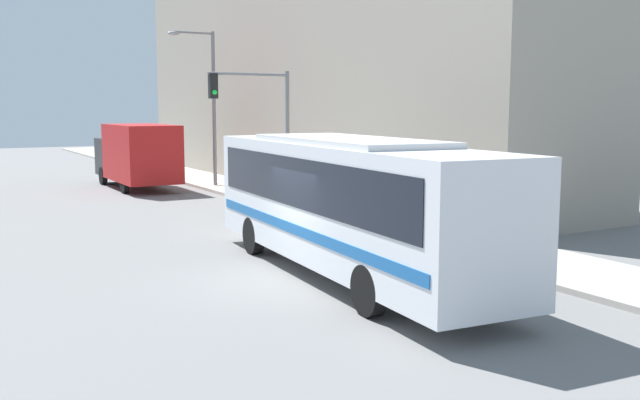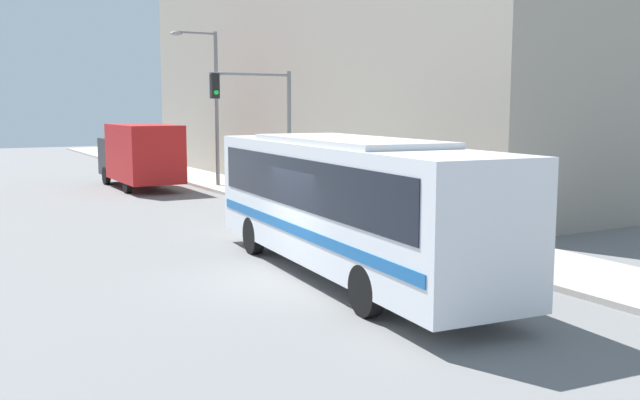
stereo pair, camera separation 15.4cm
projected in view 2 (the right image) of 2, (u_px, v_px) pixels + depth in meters
ground_plane at (288, 280)px, 16.22m from camera, size 120.00×120.00×0.00m
sidewalk at (219, 183)px, 36.45m from camera, size 3.06×70.00×0.14m
building_facade at (317, 71)px, 36.05m from camera, size 6.00×33.70×11.42m
city_bus at (345, 197)px, 16.28m from camera, size 3.23×11.01×3.22m
delivery_truck at (140, 154)px, 34.33m from camera, size 2.45×7.28×3.09m
fire_hydrant at (411, 224)px, 20.59m from camera, size 0.27×0.37×0.82m
traffic_light_pole at (262, 113)px, 26.74m from camera, size 3.28×0.35×5.12m
street_lamp at (211, 96)px, 34.01m from camera, size 2.28×0.28×7.32m
pedestrian_near_corner at (358, 193)px, 24.31m from camera, size 0.34×0.34×1.70m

